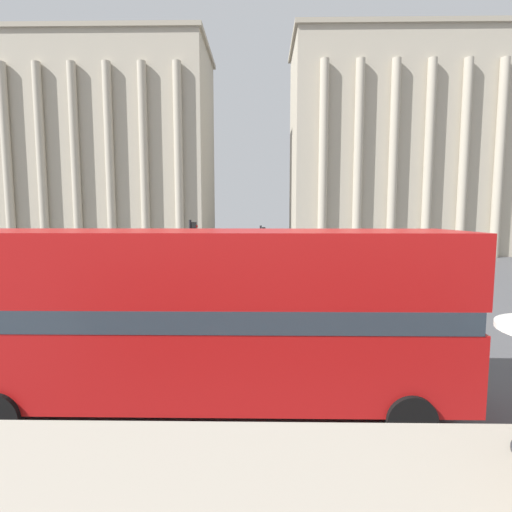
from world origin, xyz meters
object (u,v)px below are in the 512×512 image
(plaza_building_right, at_px, (409,149))
(traffic_light_mid, at_px, (192,251))
(plaza_building_left, at_px, (114,151))
(car_white, at_px, (237,262))
(pedestrian_yellow, at_px, (432,275))
(pedestrian_black, at_px, (86,296))
(traffic_light_near, at_px, (310,285))
(traffic_light_far, at_px, (262,247))
(pedestrian_red, at_px, (299,314))
(double_decker_bus, at_px, (210,312))

(plaza_building_right, height_order, traffic_light_mid, plaza_building_right)
(traffic_light_mid, bearing_deg, plaza_building_left, 115.72)
(car_white, xyz_separation_m, pedestrian_yellow, (11.59, -8.01, 0.23))
(car_white, relative_size, pedestrian_black, 2.60)
(traffic_light_near, distance_m, pedestrian_yellow, 13.30)
(traffic_light_far, relative_size, pedestrian_red, 2.27)
(plaza_building_right, xyz_separation_m, pedestrian_yellow, (-6.97, -23.74, -10.82))
(plaza_building_left, height_order, pedestrian_black, plaza_building_left)
(car_white, relative_size, pedestrian_red, 2.56)
(pedestrian_black, bearing_deg, car_white, 163.56)
(traffic_light_mid, xyz_separation_m, pedestrian_black, (-4.16, -2.03, -1.75))
(car_white, distance_m, pedestrian_red, 17.46)
(traffic_light_mid, bearing_deg, traffic_light_near, -52.79)
(plaza_building_right, height_order, car_white, plaza_building_right)
(pedestrian_black, bearing_deg, plaza_building_left, -157.32)
(pedestrian_red, bearing_deg, plaza_building_left, -59.00)
(plaza_building_right, xyz_separation_m, traffic_light_far, (-16.66, -22.65, -9.32))
(pedestrian_red, bearing_deg, traffic_light_far, -80.34)
(pedestrian_yellow, bearing_deg, traffic_light_far, -137.78)
(traffic_light_mid, height_order, pedestrian_red, traffic_light_mid)
(traffic_light_near, height_order, traffic_light_mid, traffic_light_mid)
(pedestrian_black, bearing_deg, traffic_light_mid, 120.78)
(plaza_building_left, height_order, car_white, plaza_building_left)
(traffic_light_mid, xyz_separation_m, traffic_light_far, (3.25, 5.24, -0.24))
(double_decker_bus, relative_size, pedestrian_red, 6.56)
(traffic_light_near, bearing_deg, double_decker_bus, -125.67)
(traffic_light_near, height_order, pedestrian_black, traffic_light_near)
(pedestrian_red, height_order, pedestrian_yellow, pedestrian_red)
(car_white, bearing_deg, pedestrian_black, 147.63)
(traffic_light_near, bearing_deg, plaza_building_right, 66.07)
(traffic_light_far, distance_m, pedestrian_black, 10.50)
(traffic_light_near, xyz_separation_m, pedestrian_red, (-0.23, 1.26, -1.24))
(traffic_light_mid, distance_m, pedestrian_red, 6.97)
(traffic_light_far, bearing_deg, plaza_building_left, 125.45)
(traffic_light_near, xyz_separation_m, traffic_light_mid, (-4.76, 6.27, 0.50))
(traffic_light_far, height_order, pedestrian_red, traffic_light_far)
(pedestrian_yellow, xyz_separation_m, pedestrian_black, (-17.10, -6.18, -0.00))
(plaza_building_right, relative_size, pedestrian_yellow, 16.60)
(traffic_light_far, height_order, pedestrian_black, traffic_light_far)
(pedestrian_yellow, distance_m, pedestrian_black, 18.18)
(pedestrian_red, bearing_deg, double_decker_bus, 66.56)
(double_decker_bus, height_order, traffic_light_mid, traffic_light_mid)
(traffic_light_near, height_order, car_white, traffic_light_near)
(pedestrian_yellow, bearing_deg, double_decker_bus, -78.84)
(double_decker_bus, relative_size, car_white, 2.56)
(plaza_building_left, relative_size, traffic_light_mid, 5.83)
(double_decker_bus, bearing_deg, traffic_light_far, 92.05)
(plaza_building_left, bearing_deg, traffic_light_mid, -64.28)
(plaza_building_right, height_order, traffic_light_near, plaza_building_right)
(traffic_light_mid, xyz_separation_m, car_white, (1.35, 12.16, -1.98))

